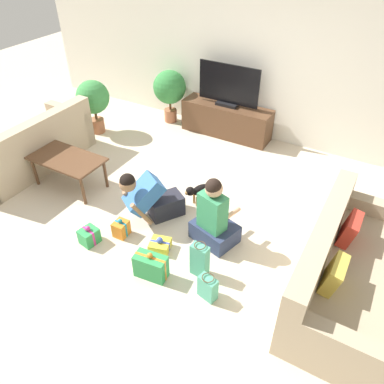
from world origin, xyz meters
name	(u,v)px	position (x,y,z in m)	size (l,w,h in m)	color
ground_plane	(163,209)	(0.00, 0.00, 0.00)	(16.00, 16.00, 0.00)	beige
wall_back	(248,59)	(0.00, 2.63, 1.30)	(8.40, 0.06, 2.60)	white
sofa_left	(28,149)	(-2.39, -0.12, 0.29)	(0.90, 2.07, 0.85)	tan
sofa_right	(345,273)	(2.39, -0.20, 0.30)	(0.90, 2.07, 0.85)	tan
coffee_table	(67,161)	(-1.46, -0.20, 0.43)	(1.05, 0.58, 0.48)	brown
tv_console	(226,120)	(-0.18, 2.34, 0.28)	(1.59, 0.44, 0.56)	brown
tv	(228,88)	(-0.18, 2.34, 0.88)	(1.09, 0.20, 0.71)	black
potted_plant_corner_left	(93,99)	(-2.25, 1.26, 0.63)	(0.57, 0.57, 0.95)	#A36042
potted_plant_back_left	(170,89)	(-1.33, 2.29, 0.64)	(0.60, 0.60, 0.98)	#A36042
person_kneeling	(150,197)	(-0.02, -0.23, 0.35)	(0.67, 0.80, 0.79)	#23232D
person_sitting	(214,219)	(0.87, -0.18, 0.34)	(0.61, 0.57, 0.93)	#283351
dog	(199,191)	(0.36, 0.36, 0.22)	(0.28, 0.40, 0.32)	black
gift_box_a	(121,228)	(-0.17, -0.67, 0.10)	(0.17, 0.19, 0.26)	orange
gift_box_b	(151,266)	(0.53, -1.02, 0.15)	(0.38, 0.22, 0.35)	#2D934C
gift_box_c	(89,236)	(-0.42, -0.97, 0.10)	(0.22, 0.24, 0.26)	#2D934C
gift_box_d	(160,245)	(0.39, -0.64, 0.07)	(0.29, 0.28, 0.18)	yellow
gift_bag_a	(200,260)	(0.98, -0.73, 0.22)	(0.20, 0.14, 0.45)	#4CA384
gift_bag_b	(208,288)	(1.21, -0.97, 0.15)	(0.22, 0.16, 0.31)	#4CA384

